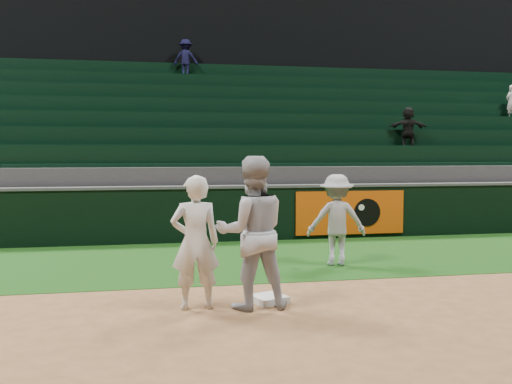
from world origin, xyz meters
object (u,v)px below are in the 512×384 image
(first_base, at_px, (269,299))
(base_coach, at_px, (337,220))
(baserunner, at_px, (252,232))
(first_baseman, at_px, (195,242))

(first_base, bearing_deg, base_coach, 52.54)
(baserunner, bearing_deg, first_base, -143.28)
(baserunner, bearing_deg, base_coach, -129.96)
(first_baseman, relative_size, baserunner, 0.88)
(first_base, distance_m, first_baseman, 1.28)
(first_baseman, xyz_separation_m, baserunner, (0.71, -0.09, 0.12))
(first_base, xyz_separation_m, baserunner, (-0.27, -0.21, 0.93))
(first_base, height_order, base_coach, base_coach)
(first_baseman, height_order, base_coach, first_baseman)
(baserunner, height_order, base_coach, baserunner)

